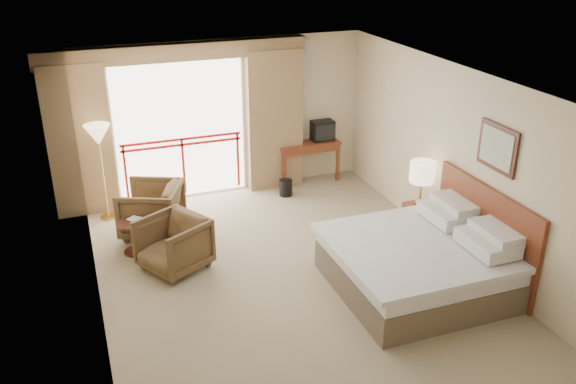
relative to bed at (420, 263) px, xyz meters
name	(u,v)px	position (x,y,z in m)	size (l,w,h in m)	color
floor	(297,285)	(-1.50, 0.60, -0.38)	(7.00, 7.00, 0.00)	gray
ceiling	(298,87)	(-1.50, 0.60, 2.32)	(7.00, 7.00, 0.00)	white
wall_back	(225,117)	(-1.50, 4.10, 0.97)	(5.00, 5.00, 0.00)	beige
wall_front	(464,369)	(-1.50, -2.90, 0.97)	(5.00, 5.00, 0.00)	beige
wall_left	(90,225)	(-4.00, 0.60, 0.97)	(7.00, 7.00, 0.00)	beige
wall_right	(466,168)	(1.00, 0.60, 0.97)	(7.00, 7.00, 0.00)	beige
balcony_door	(181,131)	(-2.30, 4.08, 0.82)	(2.40, 2.40, 0.00)	white
balcony_railing	(182,152)	(-2.30, 4.06, 0.44)	(2.09, 0.03, 1.02)	#AB180E
curtain_left	(80,141)	(-3.95, 3.95, 0.87)	(1.00, 0.26, 2.50)	olive
curtain_right	(274,120)	(-0.65, 3.95, 0.87)	(1.00, 0.26, 2.50)	olive
valance	(176,52)	(-2.30, 3.98, 2.17)	(4.40, 0.22, 0.28)	olive
hvac_vent	(296,55)	(-0.20, 4.07, 1.97)	(0.50, 0.04, 0.50)	silver
bed	(420,263)	(0.00, 0.00, 0.00)	(2.13, 2.06, 0.97)	brown
headboard	(484,232)	(0.96, 0.00, 0.27)	(0.06, 2.10, 1.30)	#5E291A
framed_art	(497,148)	(0.97, 0.00, 1.47)	(0.04, 0.72, 0.60)	black
nightstand	(419,222)	(0.75, 1.22, -0.10)	(0.38, 0.45, 0.54)	#5E291A
table_lamp	(422,173)	(0.75, 1.27, 0.69)	(0.38, 0.38, 0.67)	tan
phone	(424,208)	(0.70, 1.07, 0.21)	(0.18, 0.14, 0.08)	black
desk	(306,149)	(0.00, 4.05, 0.22)	(1.16, 0.56, 0.76)	#5E291A
tv	(322,130)	(0.30, 3.99, 0.57)	(0.41, 0.33, 0.37)	black
coffee_maker	(289,137)	(-0.35, 4.00, 0.51)	(0.12, 0.12, 0.27)	black
cup	(298,141)	(-0.20, 3.95, 0.43)	(0.07, 0.07, 0.10)	white
wastebasket	(286,188)	(-0.62, 3.44, -0.23)	(0.23, 0.23, 0.29)	black
armchair_far	(154,233)	(-3.06, 2.79, -0.38)	(0.87, 0.90, 0.82)	#47331F
armchair_near	(175,268)	(-2.94, 1.62, -0.38)	(0.81, 0.84, 0.76)	#47331F
side_table	(133,232)	(-3.41, 2.26, -0.04)	(0.45, 0.45, 0.49)	black
book	(132,222)	(-3.41, 2.26, 0.12)	(0.17, 0.22, 0.02)	white
floor_lamp	(98,139)	(-3.67, 3.60, 0.99)	(0.41, 0.41, 1.59)	tan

